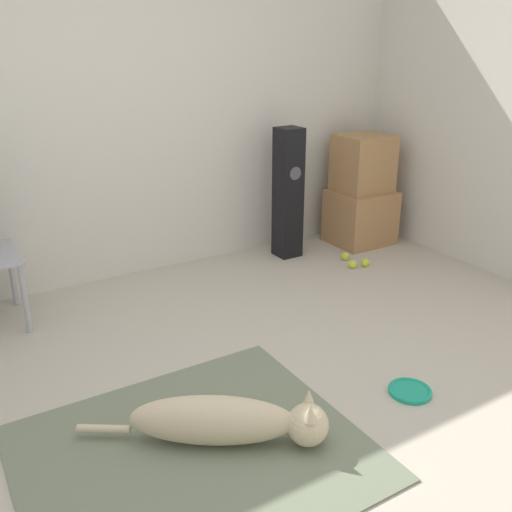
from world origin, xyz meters
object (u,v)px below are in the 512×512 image
object	(u,v)px
frisbee	(410,391)
floor_speaker	(288,194)
cardboard_box_upper	(363,163)
tennis_ball_near_speaker	(352,264)
dog	(229,420)
cardboard_box_lower	(360,217)
tennis_ball_loose_on_carpet	(345,256)
tennis_ball_by_boxes	(365,263)

from	to	relation	value
frisbee	floor_speaker	xyz separation A→B (m)	(0.57, 1.96, 0.51)
cardboard_box_upper	tennis_ball_near_speaker	size ratio (longest dim) A/B	7.20
floor_speaker	tennis_ball_near_speaker	size ratio (longest dim) A/B	15.86
dog	cardboard_box_lower	world-z (taller)	cardboard_box_lower
cardboard_box_upper	floor_speaker	world-z (taller)	floor_speaker
frisbee	tennis_ball_near_speaker	size ratio (longest dim) A/B	3.33
cardboard_box_lower	floor_speaker	xyz separation A→B (m)	(-0.72, 0.07, 0.29)
dog	tennis_ball_loose_on_carpet	bearing A→B (deg)	37.98
frisbee	tennis_ball_by_boxes	world-z (taller)	tennis_ball_by_boxes
frisbee	tennis_ball_near_speaker	bearing A→B (deg)	59.77
tennis_ball_near_speaker	dog	bearing A→B (deg)	-144.34
cardboard_box_upper	cardboard_box_lower	bearing A→B (deg)	-108.32
frisbee	cardboard_box_lower	xyz separation A→B (m)	(1.30, 1.89, 0.22)
floor_speaker	tennis_ball_by_boxes	size ratio (longest dim) A/B	15.86
dog	tennis_ball_loose_on_carpet	world-z (taller)	dog
dog	floor_speaker	xyz separation A→B (m)	(1.55, 1.82, 0.40)
cardboard_box_upper	dog	bearing A→B (deg)	-142.19
cardboard_box_lower	tennis_ball_near_speaker	bearing A→B (deg)	-135.55
frisbee	cardboard_box_lower	size ratio (longest dim) A/B	0.44
dog	tennis_ball_by_boxes	size ratio (longest dim) A/B	14.60
frisbee	cardboard_box_lower	world-z (taller)	cardboard_box_lower
frisbee	tennis_ball_by_boxes	bearing A→B (deg)	56.10
frisbee	cardboard_box_upper	size ratio (longest dim) A/B	0.46
floor_speaker	tennis_ball_by_boxes	distance (m)	0.82
tennis_ball_by_boxes	tennis_ball_near_speaker	world-z (taller)	same
tennis_ball_by_boxes	cardboard_box_upper	bearing A→B (deg)	54.62
tennis_ball_near_speaker	tennis_ball_loose_on_carpet	distance (m)	0.18
cardboard_box_upper	frisbee	bearing A→B (deg)	-124.29
dog	tennis_ball_near_speaker	xyz separation A→B (m)	(1.82, 1.30, -0.09)
dog	frisbee	size ratio (longest dim) A/B	4.39
cardboard_box_lower	dog	bearing A→B (deg)	-142.40
cardboard_box_lower	tennis_ball_loose_on_carpet	xyz separation A→B (m)	(-0.39, -0.28, -0.20)
cardboard_box_lower	cardboard_box_upper	world-z (taller)	cardboard_box_upper
dog	cardboard_box_lower	size ratio (longest dim) A/B	1.91
tennis_ball_by_boxes	tennis_ball_loose_on_carpet	xyz separation A→B (m)	(-0.04, 0.19, 0.00)
cardboard_box_lower	tennis_ball_loose_on_carpet	distance (m)	0.52
cardboard_box_upper	tennis_ball_near_speaker	bearing A→B (deg)	-134.80
dog	frisbee	world-z (taller)	dog
frisbee	tennis_ball_near_speaker	xyz separation A→B (m)	(0.84, 1.45, 0.02)
tennis_ball_loose_on_carpet	tennis_ball_near_speaker	bearing A→B (deg)	-111.46
dog	cardboard_box_upper	bearing A→B (deg)	37.81
tennis_ball_loose_on_carpet	cardboard_box_lower	bearing A→B (deg)	35.70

